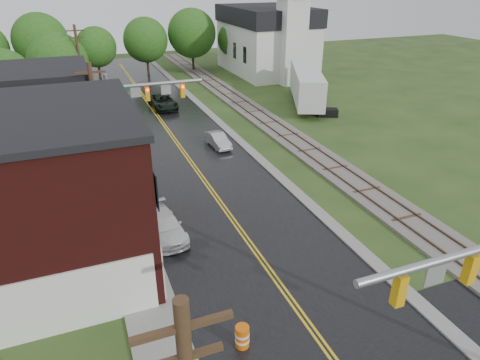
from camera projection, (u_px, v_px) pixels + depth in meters
main_road at (178, 144)px, 38.23m from camera, size 10.00×90.00×0.02m
curb_right at (217, 121)px, 44.19m from camera, size 0.80×70.00×0.12m
sidewalk_left at (113, 177)px, 32.01m from camera, size 2.40×50.00×0.12m
yellow_house at (35, 141)px, 29.87m from camera, size 8.00×7.00×6.40m
darkred_building at (53, 117)px, 38.17m from camera, size 7.00×6.00×4.40m
church at (270, 33)px, 62.12m from camera, size 10.40×18.40×20.00m
railroad at (258, 115)px, 45.66m from camera, size 3.20×80.00×0.30m
traffic_signal_far at (138, 102)px, 32.40m from camera, size 7.34×0.43×7.20m
utility_pole_b at (99, 131)px, 27.24m from camera, size 1.80×0.28×9.00m
utility_pole_c at (81, 67)px, 45.65m from camera, size 1.80×0.28×9.00m
tree_left_c at (4, 83)px, 40.00m from camera, size 6.00×6.00×7.65m
tree_left_e at (60, 64)px, 46.53m from camera, size 6.40×6.40×8.16m
suv_dark at (163, 102)px, 47.76m from camera, size 2.67×5.46×1.49m
sedan_silver at (218, 140)px, 37.34m from camera, size 1.50×3.70×1.19m
pickup_white at (164, 226)px, 24.62m from camera, size 2.25×4.67×1.31m
semi_trailer at (307, 84)px, 48.47m from camera, size 7.73×12.88×4.01m
construction_barrel at (242, 337)px, 17.31m from camera, size 0.58×0.58×1.03m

